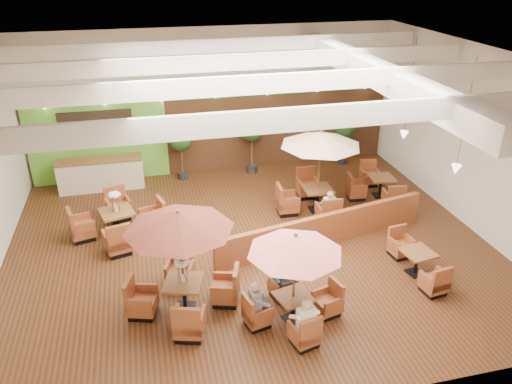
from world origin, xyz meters
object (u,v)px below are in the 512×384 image
object	(u,v)px
table_2	(318,154)
diner_4	(329,204)
service_counter	(101,174)
topiary_1	(252,131)
diner_2	(257,299)
table_5	(373,188)
table_4	(416,263)
table_3	(118,222)
topiary_2	(344,129)
topiary_0	(180,141)
diner_1	(283,272)
diner_3	(329,204)
table_0	(180,244)
booth_divider	(324,229)
diner_0	(305,317)
table_1	(295,262)

from	to	relation	value
table_2	diner_4	size ratio (longest dim) A/B	3.80
service_counter	topiary_1	distance (m)	5.80
diner_2	table_5	bearing A→B (deg)	128.95
table_2	table_4	distance (m)	4.67
table_3	table_5	bearing A→B (deg)	-10.81
topiary_1	diner_4	world-z (taller)	topiary_1
topiary_2	topiary_1	bearing A→B (deg)	180.00
topiary_0	diner_1	size ratio (longest dim) A/B	2.41
topiary_2	diner_3	bearing A→B (deg)	-117.16
table_0	table_4	bearing A→B (deg)	17.24
topiary_1	topiary_2	size ratio (longest dim) A/B	1.16
topiary_0	table_3	bearing A→B (deg)	-122.05
topiary_2	diner_3	distance (m)	5.29
diner_3	diner_1	bearing A→B (deg)	-126.34
service_counter	diner_3	world-z (taller)	diner_3
topiary_2	topiary_0	bearing A→B (deg)	180.00
booth_divider	table_2	size ratio (longest dim) A/B	2.47
table_3	diner_1	xyz separation A→B (m)	(4.04, -4.13, 0.33)
table_4	diner_2	xyz separation A→B (m)	(-4.67, -1.02, 0.41)
table_2	table_5	bearing A→B (deg)	14.24
diner_0	diner_4	bearing A→B (deg)	55.30
table_5	diner_1	world-z (taller)	diner_1
topiary_0	topiary_1	bearing A→B (deg)	-0.00
service_counter	table_3	size ratio (longest dim) A/B	1.02
table_5	table_4	bearing A→B (deg)	-94.22
table_0	table_2	bearing A→B (deg)	57.65
booth_divider	topiary_2	xyz separation A→B (m)	(2.92, 5.68, 1.00)
diner_2	table_2	bearing A→B (deg)	141.55
table_3	diner_0	world-z (taller)	table_3
booth_divider	table_5	xyz separation A→B (m)	(2.82, 2.56, -0.14)
diner_4	diner_2	bearing A→B (deg)	-125.89
table_0	table_1	xyz separation A→B (m)	(2.44, -1.00, -0.21)
diner_0	diner_2	world-z (taller)	diner_0
table_5	topiary_2	bearing A→B (deg)	95.43
diner_2	service_counter	bearing A→B (deg)	-162.29
table_1	diner_1	bearing A→B (deg)	75.59
service_counter	diner_1	xyz separation A→B (m)	(4.64, -7.69, 0.19)
topiary_0	topiary_2	xyz separation A→B (m)	(6.53, -0.00, -0.03)
table_1	diner_4	distance (m)	4.85
table_1	diner_3	xyz separation A→B (m)	(2.45, 4.09, -0.90)
service_counter	diner_1	size ratio (longest dim) A/B	3.54
diner_1	table_1	bearing A→B (deg)	79.91
table_1	booth_divider	bearing A→B (deg)	43.52
topiary_1	diner_0	bearing A→B (deg)	-96.19
service_counter	table_3	world-z (taller)	table_3
topiary_0	diner_1	world-z (taller)	topiary_0
table_0	table_2	world-z (taller)	table_2
table_1	table_5	distance (m)	7.47
topiary_2	diner_1	xyz separation A→B (m)	(-4.84, -7.89, -0.71)
table_5	topiary_1	bearing A→B (deg)	147.06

